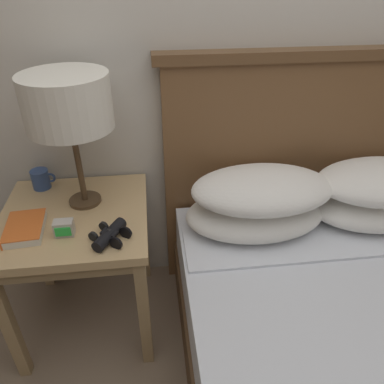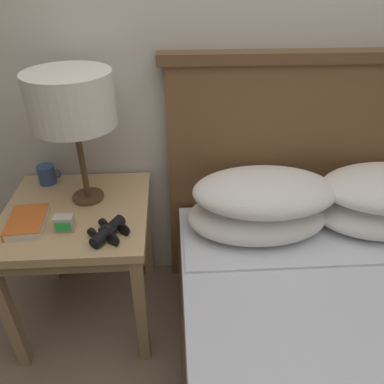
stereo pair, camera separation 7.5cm
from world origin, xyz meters
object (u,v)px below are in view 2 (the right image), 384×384
Objects in this scene: binoculars_pair at (108,231)px; coffee_mug at (47,174)px; alarm_clock at (64,223)px; table_lamp at (71,101)px; book_on_nightstand at (27,222)px; nightstand at (79,226)px.

binoculars_pair is 0.51m from coffee_mug.
alarm_clock is (-0.17, 0.05, 0.01)m from binoculars_pair.
alarm_clock is at bearing 164.00° from binoculars_pair.
binoculars_pair is 1.55× the size of coffee_mug.
table_lamp is 0.49m from book_on_nightstand.
book_on_nightstand is 0.16m from alarm_clock.
book_on_nightstand is (-0.16, -0.09, 0.10)m from nightstand.
alarm_clock is at bearing -94.39° from nightstand.
coffee_mug reaches higher than binoculars_pair.
nightstand is at bearing 29.98° from book_on_nightstand.
table_lamp is 5.13× the size of coffee_mug.
table_lamp is at bearing 65.69° from nightstand.
nightstand is at bearing -114.31° from table_lamp.
alarm_clock reaches higher than book_on_nightstand.
alarm_clock is (-0.01, -0.13, 0.11)m from nightstand.
nightstand is 0.26m from binoculars_pair.
alarm_clock is (0.15, -0.03, 0.01)m from book_on_nightstand.
nightstand is 8.73× the size of alarm_clock.
binoculars_pair is at bearing -48.13° from nightstand.
book_on_nightstand is 2.89× the size of alarm_clock.
binoculars_pair reaches higher than nightstand.
nightstand is 0.30m from coffee_mug.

